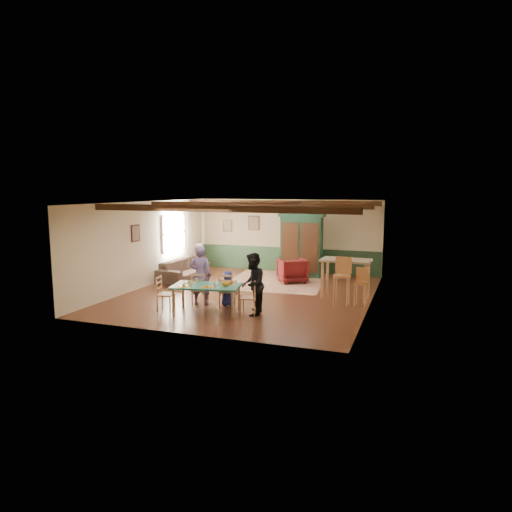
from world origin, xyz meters
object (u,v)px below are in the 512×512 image
(dining_chair_far_left, at_px, (200,289))
(armchair, at_px, (292,270))
(cat, at_px, (226,283))
(bar_stool_left, at_px, (342,282))
(person_child, at_px, (228,289))
(dining_chair_end_left, at_px, (166,294))
(dining_chair_end_right, at_px, (249,297))
(person_man, at_px, (201,275))
(armoire, at_px, (302,245))
(dining_chair_far_right, at_px, (227,290))
(person_woman, at_px, (253,284))
(table_lamp, at_px, (199,250))
(dining_table, at_px, (207,299))
(sofa, at_px, (184,270))
(counter_table, at_px, (345,279))
(end_table, at_px, (200,263))
(bar_stool_right, at_px, (361,287))

(dining_chair_far_left, distance_m, armchair, 4.06)
(cat, height_order, bar_stool_left, bar_stool_left)
(cat, bearing_deg, person_child, 99.46)
(dining_chair_end_left, distance_m, dining_chair_end_right, 2.15)
(person_man, bearing_deg, person_child, -180.00)
(person_man, relative_size, armoire, 0.72)
(dining_chair_far_right, distance_m, person_woman, 1.09)
(person_woman, distance_m, bar_stool_left, 2.53)
(person_woman, bearing_deg, armoire, 170.99)
(bar_stool_left, bearing_deg, dining_chair_far_right, -157.32)
(table_lamp, bearing_deg, dining_chair_far_left, -63.25)
(dining_table, height_order, sofa, dining_table)
(dining_chair_end_left, distance_m, person_man, 1.09)
(person_man, distance_m, person_child, 0.82)
(person_child, xyz_separation_m, sofa, (-2.84, 2.79, -0.13))
(counter_table, bearing_deg, dining_table, -139.11)
(armoire, height_order, end_table, armoire)
(dining_chair_end_right, height_order, counter_table, counter_table)
(person_child, distance_m, bar_stool_right, 3.51)
(dining_chair_end_right, bearing_deg, cat, -80.54)
(dining_chair_far_left, bearing_deg, armoire, -117.56)
(dining_chair_end_left, bearing_deg, dining_chair_end_right, -90.00)
(dining_chair_far_left, relative_size, dining_chair_far_right, 1.00)
(dining_chair_end_left, height_order, bar_stool_left, bar_stool_left)
(dining_chair_far_right, height_order, person_woman, person_woman)
(armchair, bearing_deg, dining_chair_far_right, 45.37)
(dining_chair_far_left, xyz_separation_m, dining_chair_far_right, (0.74, 0.13, 0.00))
(dining_chair_end_right, relative_size, end_table, 1.70)
(dining_table, distance_m, end_table, 6.23)
(sofa, relative_size, bar_stool_right, 2.27)
(dining_chair_end_right, relative_size, person_man, 0.55)
(end_table, bearing_deg, table_lamp, 0.00)
(dining_chair_far_left, distance_m, person_woman, 1.72)
(dining_table, relative_size, end_table, 3.22)
(cat, bearing_deg, bar_stool_right, 22.73)
(person_man, xyz_separation_m, person_child, (0.74, 0.13, -0.34))
(armchair, bearing_deg, counter_table, 107.07)
(dining_table, height_order, armchair, armchair)
(armoire, xyz_separation_m, armchair, (-0.03, -1.13, -0.71))
(dining_chair_far_left, height_order, dining_chair_far_right, same)
(armoire, relative_size, end_table, 4.26)
(person_man, bearing_deg, counter_table, -160.92)
(dining_chair_far_right, height_order, bar_stool_left, bar_stool_left)
(bar_stool_right, bearing_deg, dining_chair_end_right, -139.59)
(bar_stool_right, bearing_deg, person_child, -155.72)
(dining_chair_end_left, bearing_deg, person_woman, -90.00)
(person_child, xyz_separation_m, armchair, (0.79, 3.56, -0.07))
(dining_chair_end_left, distance_m, counter_table, 4.99)
(armchair, bearing_deg, cat, 50.84)
(armoire, bearing_deg, dining_table, -102.97)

